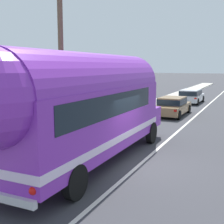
# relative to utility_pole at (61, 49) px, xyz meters

# --- Properties ---
(ground_plane) EXTENTS (300.00, 300.00, 0.00)m
(ground_plane) POSITION_rel_utility_pole_xyz_m (4.31, -1.26, -4.42)
(ground_plane) COLOR #38383D
(lane_markings) EXTENTS (3.67, 80.00, 0.01)m
(lane_markings) POSITION_rel_utility_pole_xyz_m (2.67, 10.74, -4.42)
(lane_markings) COLOR silver
(lane_markings) RESTS_ON ground
(sidewalk_slab) EXTENTS (2.21, 90.00, 0.15)m
(sidewalk_slab) POSITION_rel_utility_pole_xyz_m (-0.34, 8.74, -4.35)
(sidewalk_slab) COLOR #ADA89E
(sidewalk_slab) RESTS_ON ground
(utility_pole) EXTENTS (1.80, 0.24, 8.50)m
(utility_pole) POSITION_rel_utility_pole_xyz_m (0.00, 0.00, 0.00)
(utility_pole) COLOR brown
(utility_pole) RESTS_ON ground
(painted_bus) EXTENTS (2.62, 11.33, 4.12)m
(painted_bus) POSITION_rel_utility_pole_xyz_m (2.53, -2.39, -2.12)
(painted_bus) COLOR purple
(painted_bus) RESTS_ON ground
(car_lead) EXTENTS (2.02, 4.73, 1.37)m
(car_lead) POSITION_rel_utility_pole_xyz_m (2.65, 10.45, -3.68)
(car_lead) COLOR olive
(car_lead) RESTS_ON ground
(car_second) EXTENTS (2.00, 4.44, 1.37)m
(car_second) POSITION_rel_utility_pole_xyz_m (2.54, 18.58, -3.64)
(car_second) COLOR white
(car_second) RESTS_ON ground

